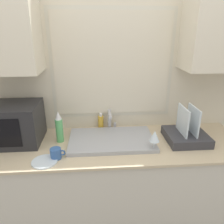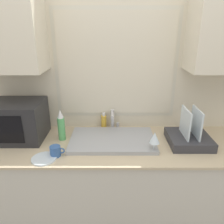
{
  "view_description": "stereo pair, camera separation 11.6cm",
  "coord_description": "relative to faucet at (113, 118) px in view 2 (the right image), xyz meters",
  "views": [
    {
      "loc": [
        -0.15,
        -1.23,
        1.77
      ],
      "look_at": [
        -0.03,
        0.29,
        1.19
      ],
      "focal_mm": 35.0,
      "sensor_mm": 36.0,
      "label": 1
    },
    {
      "loc": [
        -0.03,
        -1.23,
        1.77
      ],
      "look_at": [
        -0.03,
        0.29,
        1.19
      ],
      "focal_mm": 35.0,
      "sensor_mm": 36.0,
      "label": 2
    }
  ],
  "objects": [
    {
      "name": "countertop",
      "position": [
        0.03,
        -0.24,
        -0.57
      ],
      "size": [
        2.1,
        0.66,
        0.91
      ],
      "color": "beige",
      "rests_on": "ground_plane"
    },
    {
      "name": "wall_back",
      "position": [
        0.03,
        0.06,
        0.38
      ],
      "size": [
        6.0,
        0.38,
        2.6
      ],
      "color": "beige",
      "rests_on": "ground_plane"
    },
    {
      "name": "sink_basin",
      "position": [
        -0.01,
        -0.22,
        -0.1
      ],
      "size": [
        0.68,
        0.42,
        0.03
      ],
      "color": "#9EA0A5",
      "rests_on": "countertop"
    },
    {
      "name": "faucet",
      "position": [
        0.0,
        0.0,
        0.0
      ],
      "size": [
        0.08,
        0.16,
        0.19
      ],
      "color": "#B7B7BC",
      "rests_on": "countertop"
    },
    {
      "name": "microwave",
      "position": [
        -0.77,
        -0.15,
        0.05
      ],
      "size": [
        0.41,
        0.36,
        0.32
      ],
      "color": "#232326",
      "rests_on": "countertop"
    },
    {
      "name": "dish_rack",
      "position": [
        0.6,
        -0.25,
        -0.06
      ],
      "size": [
        0.32,
        0.32,
        0.29
      ],
      "color": "#333338",
      "rests_on": "countertop"
    },
    {
      "name": "spray_bottle",
      "position": [
        -0.42,
        -0.18,
        0.01
      ],
      "size": [
        0.06,
        0.06,
        0.26
      ],
      "color": "#59B266",
      "rests_on": "countertop"
    },
    {
      "name": "soap_bottle",
      "position": [
        -0.08,
        0.03,
        -0.04
      ],
      "size": [
        0.05,
        0.05,
        0.15
      ],
      "color": "gold",
      "rests_on": "countertop"
    },
    {
      "name": "mug_near_sink",
      "position": [
        -0.41,
        -0.43,
        -0.07
      ],
      "size": [
        0.11,
        0.08,
        0.08
      ],
      "color": "#335999",
      "rests_on": "countertop"
    },
    {
      "name": "wine_glass",
      "position": [
        0.3,
        -0.39,
        0.01
      ],
      "size": [
        0.08,
        0.08,
        0.17
      ],
      "color": "silver",
      "rests_on": "countertop"
    },
    {
      "name": "small_plate",
      "position": [
        -0.49,
        -0.48,
        -0.11
      ],
      "size": [
        0.18,
        0.18,
        0.01
      ],
      "color": "silver",
      "rests_on": "countertop"
    }
  ]
}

